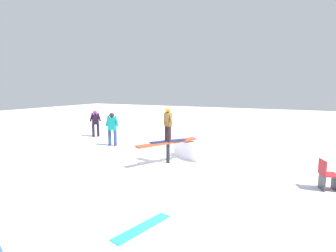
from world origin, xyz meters
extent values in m
plane|color=white|center=(0.00, 0.00, 0.00)|extent=(60.00, 60.00, 0.00)
cylinder|color=black|center=(0.00, 0.00, 0.39)|extent=(0.14, 0.14, 0.78)
cube|color=#A53F1E|center=(0.00, 0.00, 0.82)|extent=(2.59, 1.49, 0.08)
cube|color=white|center=(-1.58, 0.80, 0.35)|extent=(2.28, 2.15, 0.69)
cube|color=navy|center=(0.00, 0.00, 0.87)|extent=(1.35, 1.10, 0.03)
cylinder|color=#301E20|center=(-0.08, -0.10, 1.17)|extent=(0.14, 0.14, 0.57)
cylinder|color=#301E20|center=(0.08, 0.10, 1.17)|extent=(0.14, 0.14, 0.57)
cube|color=brown|center=(0.00, 0.00, 1.71)|extent=(0.36, 0.39, 0.51)
cylinder|color=brown|center=(-0.12, -0.17, 1.82)|extent=(0.23, 0.28, 0.47)
cylinder|color=brown|center=(0.12, 0.17, 1.82)|extent=(0.23, 0.28, 0.47)
sphere|color=orange|center=(0.00, 0.00, 2.07)|extent=(0.21, 0.21, 0.21)
cylinder|color=navy|center=(-1.48, -4.02, 0.40)|extent=(0.16, 0.16, 0.81)
cylinder|color=navy|center=(-1.57, -3.74, 0.40)|extent=(0.16, 0.16, 0.81)
cube|color=#10918B|center=(-1.52, -3.88, 1.12)|extent=(0.33, 0.43, 0.63)
cylinder|color=#10918B|center=(-1.46, -4.11, 1.26)|extent=(0.15, 0.23, 0.55)
cylinder|color=#10918B|center=(-1.59, -3.65, 1.26)|extent=(0.15, 0.23, 0.55)
sphere|color=black|center=(-1.52, -3.88, 1.56)|extent=(0.24, 0.24, 0.24)
cylinder|color=black|center=(-2.99, -6.45, 0.38)|extent=(0.15, 0.15, 0.75)
cylinder|color=black|center=(-3.21, -6.28, 0.38)|extent=(0.15, 0.15, 0.75)
cube|color=black|center=(-3.10, -6.37, 1.05)|extent=(0.43, 0.40, 0.60)
cylinder|color=black|center=(-2.92, -6.50, 1.18)|extent=(0.24, 0.21, 0.53)
cylinder|color=black|center=(-3.28, -6.23, 1.18)|extent=(0.24, 0.21, 0.53)
sphere|color=purple|center=(-3.10, -6.37, 1.46)|extent=(0.23, 0.23, 0.23)
cube|color=white|center=(-3.93, -1.37, 0.01)|extent=(1.36, 0.42, 0.02)
cube|color=#29B0CA|center=(4.55, 1.65, 0.01)|extent=(1.50, 0.64, 0.02)
cube|color=#3F3F44|center=(0.37, 5.50, 0.22)|extent=(0.38, 0.17, 0.44)
cube|color=#3F3F44|center=(0.50, 5.16, 0.22)|extent=(0.38, 0.17, 0.44)
cube|color=#AC2227|center=(0.43, 5.33, 0.46)|extent=(0.57, 0.57, 0.04)
cube|color=#AC2227|center=(0.50, 5.14, 0.68)|extent=(0.42, 0.19, 0.40)
camera|label=1|loc=(8.89, 4.38, 2.89)|focal=28.00mm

